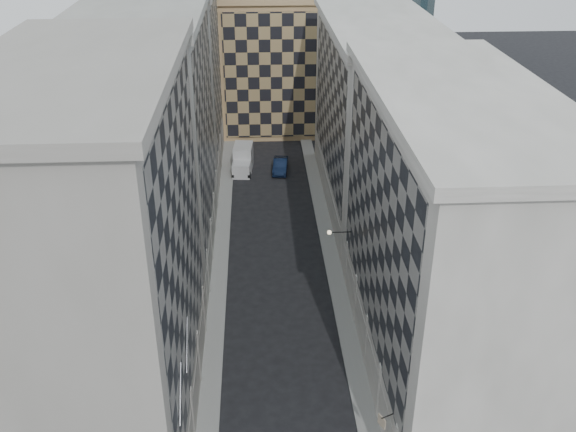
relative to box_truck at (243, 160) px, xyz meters
name	(u,v)px	position (x,y,z in m)	size (l,w,h in m)	color
sidewalk_west	(220,261)	(-1.96, -21.40, -1.22)	(1.50, 100.00, 0.15)	gray
sidewalk_east	(331,258)	(8.54, -21.40, -1.22)	(1.50, 100.00, 0.15)	gray
bldg_left_a	(101,263)	(-7.59, -40.40, 10.53)	(10.80, 22.80, 23.70)	gray
bldg_left_b	(152,138)	(-7.59, -18.40, 10.03)	(10.80, 22.80, 22.70)	gray
bldg_left_c	(177,77)	(-7.59, 3.60, 9.53)	(10.80, 22.80, 21.70)	gray
bldg_right_a	(445,242)	(14.17, -36.40, 9.02)	(10.80, 26.80, 20.70)	#ABA89D
bldg_right_b	(375,117)	(14.18, -9.40, 8.55)	(10.80, 28.80, 19.70)	#ABA89D
tan_block	(280,60)	(5.29, 16.49, 8.14)	(16.80, 14.80, 18.80)	tan
flagpoles_left	(184,368)	(-2.61, -45.40, 6.70)	(0.10, 6.33, 2.33)	gray
bracket_lamp	(332,232)	(7.67, -27.40, 4.90)	(1.98, 0.36, 0.36)	black
box_truck	(243,160)	(0.00, 0.00, 0.00)	(2.65, 5.60, 2.98)	silver
dark_car	(280,166)	(4.58, -0.72, -0.51)	(1.68, 4.81, 1.58)	#0E1933
shop_sign	(382,421)	(8.62, -45.82, 2.54)	(0.86, 0.68, 0.80)	black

